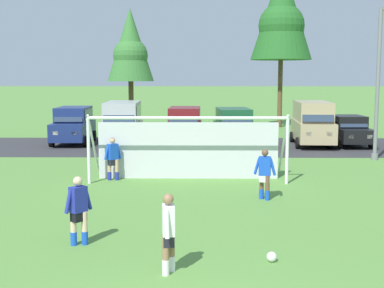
{
  "coord_description": "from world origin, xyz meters",
  "views": [
    {
      "loc": [
        0.13,
        -7.27,
        3.94
      ],
      "look_at": [
        -0.1,
        10.37,
        1.7
      ],
      "focal_mm": 49.68,
      "sensor_mm": 36.0,
      "label": 1
    }
  ],
  "objects_px": {
    "soccer_goal": "(188,146)",
    "parked_car_slot_center_right": "(313,122)",
    "soccer_ball": "(272,257)",
    "parked_car_slot_far_left": "(73,125)",
    "player_trailing_back": "(169,154)",
    "street_lamp": "(382,82)",
    "player_striker_near": "(265,174)",
    "parked_car_slot_right": "(349,130)",
    "player_winger_left": "(168,234)",
    "player_winger_right": "(113,159)",
    "parked_car_slot_left": "(123,123)",
    "parked_car_slot_center_left": "(185,125)",
    "player_defender_far": "(79,211)",
    "parked_car_slot_center": "(234,127)"
  },
  "relations": [
    {
      "from": "soccer_goal",
      "to": "parked_car_slot_center_right",
      "type": "distance_m",
      "value": 12.45
    },
    {
      "from": "parked_car_slot_center_right",
      "to": "soccer_ball",
      "type": "bearing_deg",
      "value": -104.34
    },
    {
      "from": "parked_car_slot_far_left",
      "to": "parked_car_slot_center_right",
      "type": "xyz_separation_m",
      "value": [
        13.95,
        -0.68,
        0.23
      ]
    },
    {
      "from": "player_trailing_back",
      "to": "street_lamp",
      "type": "height_order",
      "value": "street_lamp"
    },
    {
      "from": "player_striker_near",
      "to": "parked_car_slot_center_right",
      "type": "xyz_separation_m",
      "value": [
        4.42,
        13.65,
        0.52
      ]
    },
    {
      "from": "player_trailing_back",
      "to": "parked_car_slot_right",
      "type": "relative_size",
      "value": 0.39
    },
    {
      "from": "parked_car_slot_center_right",
      "to": "player_winger_left",
      "type": "bearing_deg",
      "value": -109.53
    },
    {
      "from": "player_winger_right",
      "to": "parked_car_slot_far_left",
      "type": "height_order",
      "value": "parked_car_slot_far_left"
    },
    {
      "from": "soccer_goal",
      "to": "parked_car_slot_right",
      "type": "distance_m",
      "value": 13.69
    },
    {
      "from": "player_winger_left",
      "to": "parked_car_slot_left",
      "type": "distance_m",
      "value": 20.08
    },
    {
      "from": "parked_car_slot_left",
      "to": "parked_car_slot_center_left",
      "type": "height_order",
      "value": "parked_car_slot_left"
    },
    {
      "from": "soccer_ball",
      "to": "parked_car_slot_right",
      "type": "height_order",
      "value": "parked_car_slot_right"
    },
    {
      "from": "player_defender_far",
      "to": "parked_car_slot_far_left",
      "type": "xyz_separation_m",
      "value": [
        -4.59,
        19.06,
        0.29
      ]
    },
    {
      "from": "player_defender_far",
      "to": "parked_car_slot_right",
      "type": "distance_m",
      "value": 21.61
    },
    {
      "from": "parked_car_slot_center_right",
      "to": "parked_car_slot_right",
      "type": "relative_size",
      "value": 1.16
    },
    {
      "from": "parked_car_slot_far_left",
      "to": "street_lamp",
      "type": "relative_size",
      "value": 0.66
    },
    {
      "from": "player_defender_far",
      "to": "player_winger_right",
      "type": "relative_size",
      "value": 1.0
    },
    {
      "from": "parked_car_slot_center_right",
      "to": "soccer_goal",
      "type": "bearing_deg",
      "value": -123.96
    },
    {
      "from": "parked_car_slot_far_left",
      "to": "parked_car_slot_center",
      "type": "distance_m",
      "value": 9.47
    },
    {
      "from": "parked_car_slot_far_left",
      "to": "parked_car_slot_center_left",
      "type": "relative_size",
      "value": 1.0
    },
    {
      "from": "soccer_ball",
      "to": "player_winger_right",
      "type": "distance_m",
      "value": 10.24
    },
    {
      "from": "soccer_goal",
      "to": "player_winger_right",
      "type": "xyz_separation_m",
      "value": [
        -2.87,
        -0.15,
        -0.47
      ]
    },
    {
      "from": "parked_car_slot_center_left",
      "to": "soccer_ball",
      "type": "bearing_deg",
      "value": -83.13
    },
    {
      "from": "player_defender_far",
      "to": "player_winger_left",
      "type": "distance_m",
      "value": 2.84
    },
    {
      "from": "parked_car_slot_center_left",
      "to": "player_striker_near",
      "type": "bearing_deg",
      "value": -78.15
    },
    {
      "from": "soccer_goal",
      "to": "player_winger_right",
      "type": "height_order",
      "value": "soccer_goal"
    },
    {
      "from": "parked_car_slot_left",
      "to": "parked_car_slot_center",
      "type": "xyz_separation_m",
      "value": [
        6.31,
        -0.15,
        -0.23
      ]
    },
    {
      "from": "player_winger_left",
      "to": "parked_car_slot_center_left",
      "type": "distance_m",
      "value": 20.58
    },
    {
      "from": "parked_car_slot_far_left",
      "to": "parked_car_slot_center",
      "type": "bearing_deg",
      "value": -7.65
    },
    {
      "from": "player_striker_near",
      "to": "parked_car_slot_center_right",
      "type": "bearing_deg",
      "value": 72.04
    },
    {
      "from": "soccer_goal",
      "to": "player_trailing_back",
      "type": "height_order",
      "value": "soccer_goal"
    },
    {
      "from": "player_striker_near",
      "to": "parked_car_slot_center_left",
      "type": "xyz_separation_m",
      "value": [
        -2.95,
        14.06,
        0.29
      ]
    },
    {
      "from": "soccer_ball",
      "to": "player_trailing_back",
      "type": "bearing_deg",
      "value": 105.04
    },
    {
      "from": "parked_car_slot_left",
      "to": "street_lamp",
      "type": "bearing_deg",
      "value": -20.81
    },
    {
      "from": "soccer_goal",
      "to": "street_lamp",
      "type": "height_order",
      "value": "street_lamp"
    },
    {
      "from": "player_striker_near",
      "to": "parked_car_slot_far_left",
      "type": "xyz_separation_m",
      "value": [
        -9.53,
        14.33,
        0.29
      ]
    },
    {
      "from": "soccer_goal",
      "to": "parked_car_slot_left",
      "type": "bearing_deg",
      "value": 111.63
    },
    {
      "from": "player_trailing_back",
      "to": "parked_car_slot_right",
      "type": "height_order",
      "value": "parked_car_slot_right"
    },
    {
      "from": "soccer_goal",
      "to": "player_trailing_back",
      "type": "distance_m",
      "value": 1.43
    },
    {
      "from": "parked_car_slot_center_right",
      "to": "player_striker_near",
      "type": "bearing_deg",
      "value": -107.96
    },
    {
      "from": "player_striker_near",
      "to": "parked_car_slot_left",
      "type": "relative_size",
      "value": 0.34
    },
    {
      "from": "player_trailing_back",
      "to": "soccer_ball",
      "type": "bearing_deg",
      "value": -74.96
    },
    {
      "from": "parked_car_slot_right",
      "to": "parked_car_slot_far_left",
      "type": "bearing_deg",
      "value": 177.45
    },
    {
      "from": "player_trailing_back",
      "to": "player_defender_far",
      "type": "bearing_deg",
      "value": -100.07
    },
    {
      "from": "soccer_ball",
      "to": "parked_car_slot_right",
      "type": "bearing_deg",
      "value": 70.07
    },
    {
      "from": "player_winger_left",
      "to": "parked_car_slot_right",
      "type": "height_order",
      "value": "parked_car_slot_right"
    },
    {
      "from": "soccer_goal",
      "to": "street_lamp",
      "type": "xyz_separation_m",
      "value": [
        8.98,
        4.98,
        2.4
      ]
    },
    {
      "from": "player_winger_left",
      "to": "parked_car_slot_left",
      "type": "bearing_deg",
      "value": 100.69
    },
    {
      "from": "player_trailing_back",
      "to": "street_lamp",
      "type": "relative_size",
      "value": 0.23
    },
    {
      "from": "player_defender_far",
      "to": "parked_car_slot_center",
      "type": "relative_size",
      "value": 0.35
    }
  ]
}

